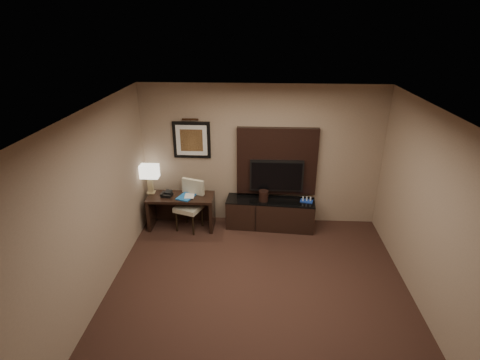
# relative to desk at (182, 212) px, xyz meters

# --- Properties ---
(floor) EXTENTS (4.50, 5.00, 0.01)m
(floor) POSITION_rel_desk_xyz_m (1.50, -2.10, -0.34)
(floor) COLOR black
(floor) RESTS_ON ground
(ceiling) EXTENTS (4.50, 5.00, 0.01)m
(ceiling) POSITION_rel_desk_xyz_m (1.50, -2.10, 2.37)
(ceiling) COLOR silver
(ceiling) RESTS_ON wall_back
(wall_back) EXTENTS (4.50, 0.01, 2.70)m
(wall_back) POSITION_rel_desk_xyz_m (1.50, 0.40, 1.02)
(wall_back) COLOR gray
(wall_back) RESTS_ON floor
(wall_left) EXTENTS (0.01, 5.00, 2.70)m
(wall_left) POSITION_rel_desk_xyz_m (-0.75, -2.10, 1.02)
(wall_left) COLOR gray
(wall_left) RESTS_ON floor
(wall_right) EXTENTS (0.01, 5.00, 2.70)m
(wall_right) POSITION_rel_desk_xyz_m (3.75, -2.10, 1.02)
(wall_right) COLOR gray
(wall_right) RESTS_ON floor
(desk) EXTENTS (1.25, 0.55, 0.66)m
(desk) POSITION_rel_desk_xyz_m (0.00, 0.00, 0.00)
(desk) COLOR black
(desk) RESTS_ON floor
(credenza) EXTENTS (1.69, 0.58, 0.57)m
(credenza) POSITION_rel_desk_xyz_m (1.70, 0.10, -0.05)
(credenza) COLOR black
(credenza) RESTS_ON floor
(tv_wall_panel) EXTENTS (1.50, 0.12, 1.30)m
(tv_wall_panel) POSITION_rel_desk_xyz_m (1.80, 0.34, 0.94)
(tv_wall_panel) COLOR black
(tv_wall_panel) RESTS_ON wall_back
(tv) EXTENTS (1.00, 0.08, 0.60)m
(tv) POSITION_rel_desk_xyz_m (1.80, 0.24, 0.69)
(tv) COLOR black
(tv) RESTS_ON tv_wall_panel
(artwork) EXTENTS (0.70, 0.04, 0.70)m
(artwork) POSITION_rel_desk_xyz_m (0.20, 0.38, 1.32)
(artwork) COLOR black
(artwork) RESTS_ON wall_back
(picture_light) EXTENTS (0.04, 0.04, 0.30)m
(picture_light) POSITION_rel_desk_xyz_m (0.20, 0.34, 1.72)
(picture_light) COLOR #3C2113
(picture_light) RESTS_ON wall_back
(desk_chair) EXTENTS (0.59, 0.64, 0.93)m
(desk_chair) POSITION_rel_desk_xyz_m (0.16, -0.06, 0.13)
(desk_chair) COLOR beige
(desk_chair) RESTS_ON floor
(table_lamp) EXTENTS (0.40, 0.26, 0.62)m
(table_lamp) POSITION_rel_desk_xyz_m (-0.59, 0.11, 0.64)
(table_lamp) COLOR tan
(table_lamp) RESTS_ON desk
(desk_phone) EXTENTS (0.21, 0.19, 0.09)m
(desk_phone) POSITION_rel_desk_xyz_m (-0.25, -0.02, 0.38)
(desk_phone) COLOR black
(desk_phone) RESTS_ON desk
(blue_folder) EXTENTS (0.36, 0.41, 0.02)m
(blue_folder) POSITION_rel_desk_xyz_m (0.11, -0.05, 0.34)
(blue_folder) COLOR #1A5EAC
(blue_folder) RESTS_ON desk
(book) EXTENTS (0.18, 0.03, 0.24)m
(book) POSITION_rel_desk_xyz_m (0.08, -0.02, 0.45)
(book) COLOR tan
(book) RESTS_ON desk
(ice_bucket) EXTENTS (0.21, 0.21, 0.20)m
(ice_bucket) POSITION_rel_desk_xyz_m (1.56, 0.07, 0.34)
(ice_bucket) COLOR black
(ice_bucket) RESTS_ON credenza
(minibar_tray) EXTENTS (0.26, 0.19, 0.08)m
(minibar_tray) POSITION_rel_desk_xyz_m (2.37, 0.08, 0.28)
(minibar_tray) COLOR #18379D
(minibar_tray) RESTS_ON credenza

